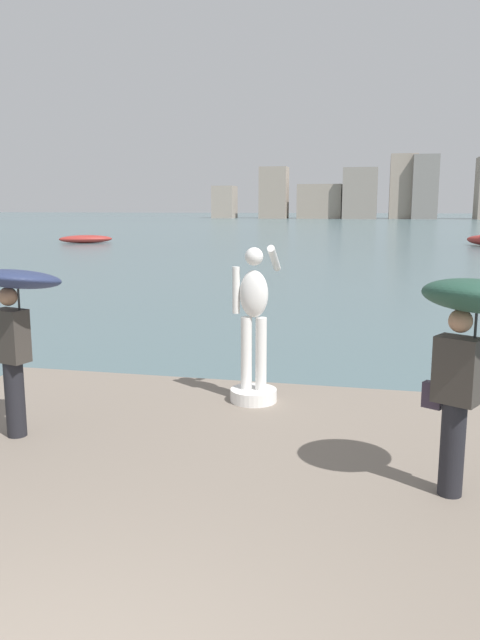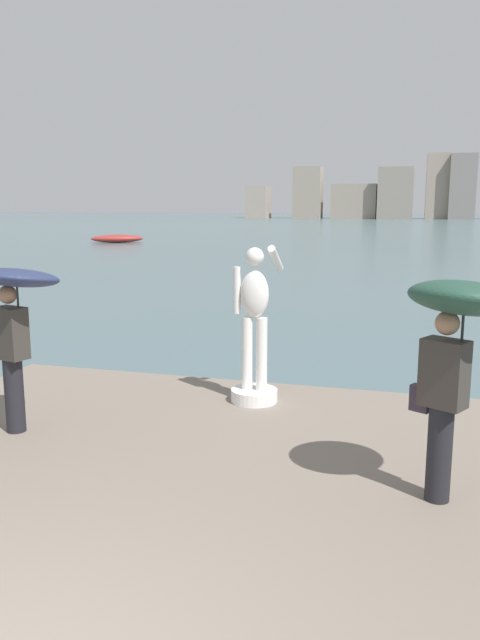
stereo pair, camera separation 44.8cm
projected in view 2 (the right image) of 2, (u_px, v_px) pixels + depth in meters
name	position (u px, v px, depth m)	size (l,w,h in m)	color
ground_plane	(382.00, 252.00, 40.88)	(400.00, 400.00, 0.00)	#4C666B
pier	(107.00, 579.00, 4.78)	(7.90, 9.80, 0.40)	slate
statue_white_figure	(255.00, 338.00, 8.31)	(0.63, 0.88, 2.12)	white
onlooker_left	(15.00, 306.00, 7.06)	(1.17, 1.18, 1.99)	black
onlooker_right	(458.00, 330.00, 5.32)	(1.29, 1.31, 2.07)	black
boat_near	(117.00, 239.00, 50.82)	(4.34, 3.11, 0.64)	#9E2D28
distant_skyline	(437.00, 191.00, 134.97)	(76.82, 10.75, 13.98)	#A89989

